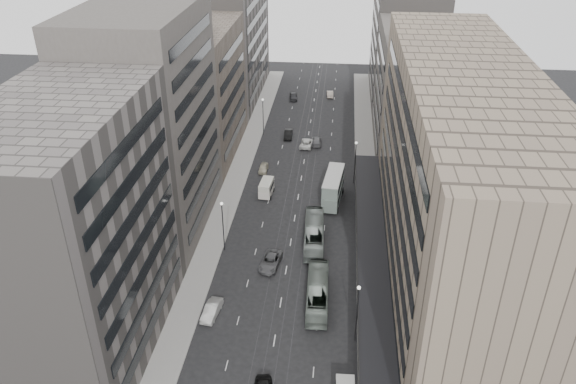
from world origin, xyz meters
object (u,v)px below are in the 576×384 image
at_px(bus_near, 317,292).
at_px(sedan_2, 270,261).
at_px(sedan_1, 212,310).
at_px(bus_far, 314,233).
at_px(double_decker, 333,188).
at_px(panel_van, 266,188).

xyz_separation_m(bus_near, sedan_2, (-7.13, 7.20, -0.84)).
bearing_deg(sedan_1, bus_far, 63.03).
bearing_deg(double_decker, sedan_2, -107.53).
distance_m(panel_van, sedan_2, 20.54).
height_order(panel_van, sedan_2, panel_van).
distance_m(bus_near, sedan_1, 13.85).
relative_size(bus_near, sedan_1, 2.48).
bearing_deg(double_decker, panel_van, -179.59).
distance_m(bus_far, double_decker, 12.93).
xyz_separation_m(bus_near, double_decker, (1.24, 26.31, 1.22)).
height_order(bus_near, sedan_1, bus_near).
relative_size(bus_far, sedan_1, 2.59).
bearing_deg(bus_far, double_decker, -103.31).
xyz_separation_m(bus_far, sedan_1, (-12.05, -17.48, -0.91)).
bearing_deg(double_decker, bus_near, -86.59).
bearing_deg(panel_van, sedan_2, -76.62).
bearing_deg(panel_van, bus_near, -65.05).
height_order(bus_far, sedan_2, bus_far).
relative_size(double_decker, sedan_2, 1.79).
bearing_deg(bus_far, bus_near, 92.91).
bearing_deg(double_decker, bus_far, -94.96).
bearing_deg(sedan_2, sedan_1, -111.34).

